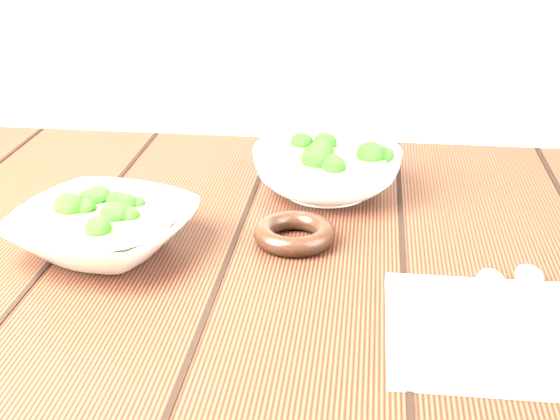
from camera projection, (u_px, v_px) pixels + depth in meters
name	position (u px, v px, depth m)	size (l,w,h in m)	color
table	(251.00, 333.00, 0.97)	(1.20, 0.80, 0.75)	#381A10
soup_bowl_front	(104.00, 229.00, 0.90)	(0.25, 0.25, 0.06)	silver
soup_bowl_back	(327.00, 169.00, 1.06)	(0.20, 0.20, 0.07)	silver
trivet	(294.00, 233.00, 0.93)	(0.10, 0.10, 0.02)	black
napkin	(508.00, 333.00, 0.74)	(0.23, 0.19, 0.01)	beige
spoon_left	(492.00, 299.00, 0.78)	(0.04, 0.19, 0.01)	#A8A194
spoon_right	(531.00, 294.00, 0.79)	(0.04, 0.19, 0.01)	#A8A194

